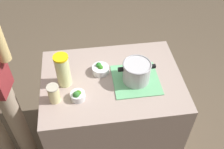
{
  "coord_description": "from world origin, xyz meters",
  "views": [
    {
      "loc": [
        0.19,
        1.37,
        2.36
      ],
      "look_at": [
        0.0,
        0.0,
        0.94
      ],
      "focal_mm": 41.92,
      "sensor_mm": 36.0,
      "label": 1
    }
  ],
  "objects": [
    {
      "name": "cooking_pot",
      "position": [
        -0.18,
        0.04,
        0.98
      ],
      "size": [
        0.28,
        0.21,
        0.16
      ],
      "color": "#B7B7BC",
      "rests_on": "dish_cloth"
    },
    {
      "name": "counter_slab",
      "position": [
        0.0,
        0.0,
        0.44
      ],
      "size": [
        1.09,
        0.8,
        0.89
      ],
      "primitive_type": "cube",
      "color": "#A28E84",
      "rests_on": "ground_plane"
    },
    {
      "name": "broccoli_bowl_front",
      "position": [
        0.08,
        -0.09,
        0.92
      ],
      "size": [
        0.13,
        0.13,
        0.08
      ],
      "color": "silver",
      "rests_on": "counter_slab"
    },
    {
      "name": "dish_cloth",
      "position": [
        -0.18,
        0.04,
        0.89
      ],
      "size": [
        0.35,
        0.35,
        0.01
      ],
      "primitive_type": "cube",
      "color": "#66B57A",
      "rests_on": "counter_slab"
    },
    {
      "name": "mason_jar",
      "position": [
        0.43,
        0.15,
        0.96
      ],
      "size": [
        0.09,
        0.09,
        0.14
      ],
      "color": "beige",
      "rests_on": "counter_slab"
    },
    {
      "name": "lemonade_pitcher",
      "position": [
        0.36,
        -0.01,
        1.02
      ],
      "size": [
        0.11,
        0.11,
        0.27
      ],
      "color": "beige",
      "rests_on": "counter_slab"
    },
    {
      "name": "ground_plane",
      "position": [
        0.0,
        0.0,
        0.0
      ],
      "size": [
        8.0,
        8.0,
        0.0
      ],
      "primitive_type": "plane",
      "color": "brown"
    },
    {
      "name": "broccoli_bowl_center",
      "position": [
        0.27,
        0.16,
        0.92
      ],
      "size": [
        0.11,
        0.11,
        0.08
      ],
      "color": "silver",
      "rests_on": "counter_slab"
    }
  ]
}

